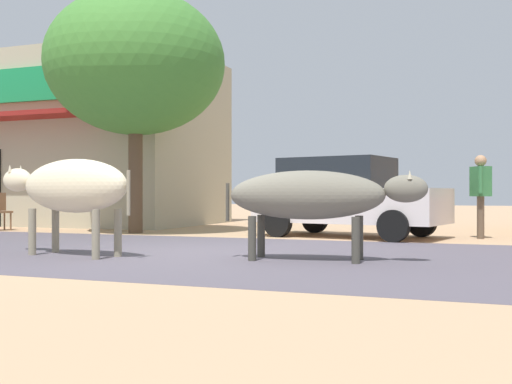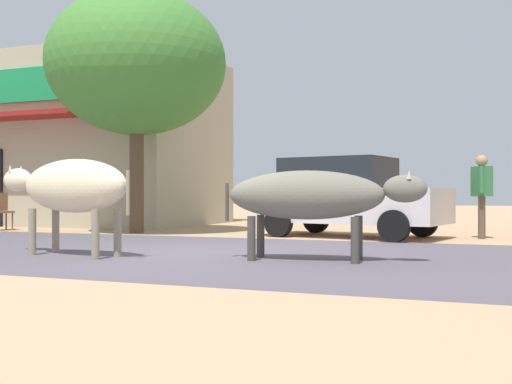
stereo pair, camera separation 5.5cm
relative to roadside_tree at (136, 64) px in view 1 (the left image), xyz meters
name	(u,v)px [view 1 (the left image)]	position (x,y,z in m)	size (l,w,h in m)	color
ground	(199,253)	(3.38, -3.69, -3.85)	(80.00, 80.00, 0.00)	tan
asphalt_road	(199,253)	(3.38, -3.69, -3.85)	(72.00, 6.14, 0.00)	#57505A
storefront_left_cafe	(73,143)	(-4.31, 3.41, -1.42)	(8.44, 5.71, 4.85)	tan
roadside_tree	(136,64)	(0.00, 0.00, 0.00)	(4.07, 4.07, 5.49)	brown
parked_hatchback_car	(346,196)	(4.74, 0.49, -3.01)	(4.09, 2.46, 1.64)	silver
cow_near_brown	(71,187)	(1.84, -4.73, -2.86)	(2.52, 0.92, 1.40)	beige
cow_far_dark	(311,196)	(5.26, -4.13, -2.98)	(2.71, 0.93, 1.21)	slate
pedestrian_by_shop	(481,189)	(7.36, 0.95, -2.87)	(0.43, 0.61, 1.67)	brown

